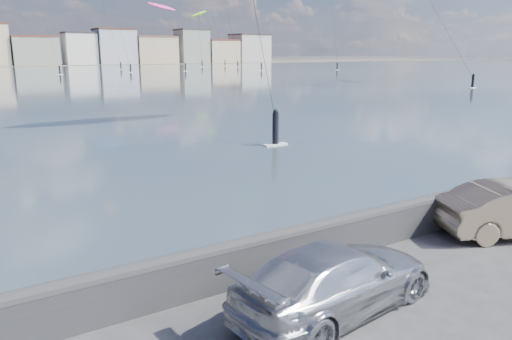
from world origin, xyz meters
The scene contains 5 objects.
ground centered at (0.00, 0.00, 0.00)m, with size 700.00×700.00×0.00m, color #333335.
seawall centered at (0.00, 2.70, 0.58)m, with size 400.00×0.36×1.08m.
car_silver centered at (0.77, 0.70, 0.69)m, with size 1.92×4.72×1.37m, color #B6B8BE.
kitesurfer_4 centered at (70.30, 147.31, 16.44)m, with size 9.06×12.71×18.60m.
kitesurfer_8 centered at (47.59, 122.86, 16.04)m, with size 8.34×13.45×17.88m.
Camera 1 is at (-5.47, -6.12, 5.08)m, focal length 35.00 mm.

